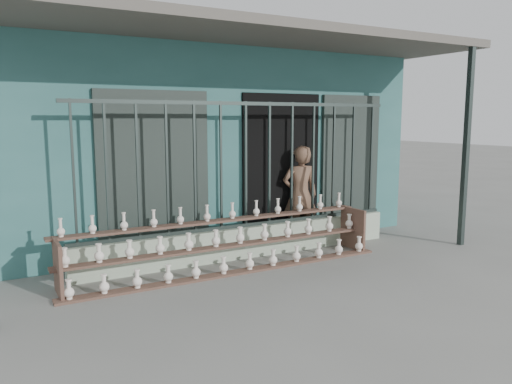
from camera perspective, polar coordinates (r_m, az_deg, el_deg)
ground at (r=6.32m, az=4.47°, el=-10.18°), size 60.00×60.00×0.00m
workshop_building at (r=9.81m, az=-9.22°, el=6.03°), size 7.40×6.60×3.21m
parapet_wall at (r=7.33m, az=-1.14°, el=-5.70°), size 5.00×0.20×0.45m
security_fence at (r=7.14m, az=-1.17°, el=3.08°), size 5.00×0.04×1.80m
shelf_rack at (r=6.73m, az=-3.16°, el=-5.82°), size 4.50×0.68×0.85m
elderly_woman at (r=8.01m, az=5.06°, el=-0.38°), size 0.66×0.53×1.59m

